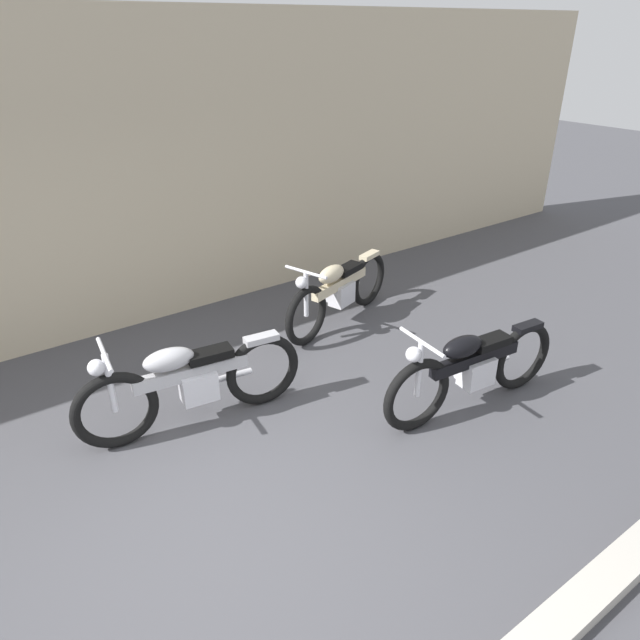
% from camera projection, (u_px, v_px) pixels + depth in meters
% --- Properties ---
extents(ground_plane, '(40.00, 40.00, 0.00)m').
position_uv_depth(ground_plane, '(214.00, 556.00, 3.98)').
color(ground_plane, '#47474C').
extents(building_wall, '(18.00, 0.30, 3.48)m').
position_uv_depth(building_wall, '(31.00, 191.00, 5.94)').
color(building_wall, beige).
rests_on(building_wall, ground_plane).
extents(motorcycle_black, '(2.03, 0.57, 0.91)m').
position_uv_depth(motorcycle_black, '(472.00, 368.00, 5.33)').
color(motorcycle_black, black).
rests_on(motorcycle_black, ground_plane).
extents(motorcycle_cream, '(1.94, 0.81, 0.90)m').
position_uv_depth(motorcycle_cream, '(339.00, 291.00, 6.89)').
color(motorcycle_cream, black).
rests_on(motorcycle_cream, ground_plane).
extents(motorcycle_silver, '(2.08, 0.58, 0.94)m').
position_uv_depth(motorcycle_silver, '(190.00, 382.00, 5.10)').
color(motorcycle_silver, black).
rests_on(motorcycle_silver, ground_plane).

